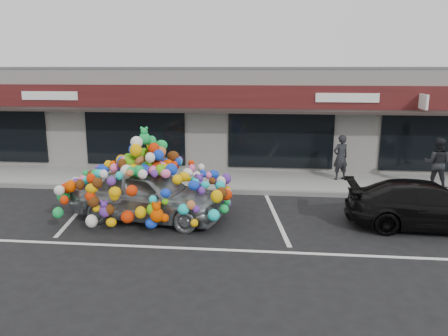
# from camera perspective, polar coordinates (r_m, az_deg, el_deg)

# --- Properties ---
(ground) EXTENTS (90.00, 90.00, 0.00)m
(ground) POSITION_cam_1_polar(r_m,az_deg,el_deg) (13.02, -5.66, -6.29)
(ground) COLOR black
(ground) RESTS_ON ground
(shop_building) EXTENTS (24.00, 7.20, 4.31)m
(shop_building) POSITION_cam_1_polar(r_m,az_deg,el_deg) (20.74, -1.13, 7.13)
(shop_building) COLOR white
(shop_building) RESTS_ON ground
(sidewalk) EXTENTS (26.00, 3.00, 0.15)m
(sidewalk) POSITION_cam_1_polar(r_m,az_deg,el_deg) (16.77, -2.95, -1.56)
(sidewalk) COLOR gray
(sidewalk) RESTS_ON ground
(kerb) EXTENTS (26.00, 0.18, 0.16)m
(kerb) POSITION_cam_1_polar(r_m,az_deg,el_deg) (15.34, -3.81, -2.96)
(kerb) COLOR slate
(kerb) RESTS_ON ground
(parking_stripe_left) EXTENTS (0.73, 4.37, 0.01)m
(parking_stripe_left) POSITION_cam_1_polar(r_m,az_deg,el_deg) (14.17, -18.33, -5.27)
(parking_stripe_left) COLOR silver
(parking_stripe_left) RESTS_ON ground
(parking_stripe_mid) EXTENTS (0.73, 4.37, 0.01)m
(parking_stripe_mid) POSITION_cam_1_polar(r_m,az_deg,el_deg) (12.97, 6.82, -6.39)
(parking_stripe_mid) COLOR silver
(parking_stripe_mid) RESTS_ON ground
(lane_line) EXTENTS (14.00, 0.12, 0.01)m
(lane_line) POSITION_cam_1_polar(r_m,az_deg,el_deg) (10.65, 2.60, -10.74)
(lane_line) COLOR silver
(lane_line) RESTS_ON ground
(toy_car) EXTENTS (3.18, 4.96, 2.73)m
(toy_car) POSITION_cam_1_polar(r_m,az_deg,el_deg) (12.67, -9.89, -2.59)
(toy_car) COLOR #A8AFB3
(toy_car) RESTS_ON ground
(black_sedan) EXTENTS (1.88, 4.41, 1.27)m
(black_sedan) POSITION_cam_1_polar(r_m,az_deg,el_deg) (13.13, 25.14, -4.43)
(black_sedan) COLOR black
(black_sedan) RESTS_ON ground
(pedestrian_a) EXTENTS (0.73, 0.63, 1.70)m
(pedestrian_a) POSITION_cam_1_polar(r_m,az_deg,el_deg) (16.90, 14.97, 1.35)
(pedestrian_a) COLOR #222428
(pedestrian_a) RESTS_ON sidewalk
(pedestrian_b) EXTENTS (1.06, 0.96, 1.78)m
(pedestrian_b) POSITION_cam_1_polar(r_m,az_deg,el_deg) (16.89, 26.06, 0.58)
(pedestrian_b) COLOR black
(pedestrian_b) RESTS_ON sidewalk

